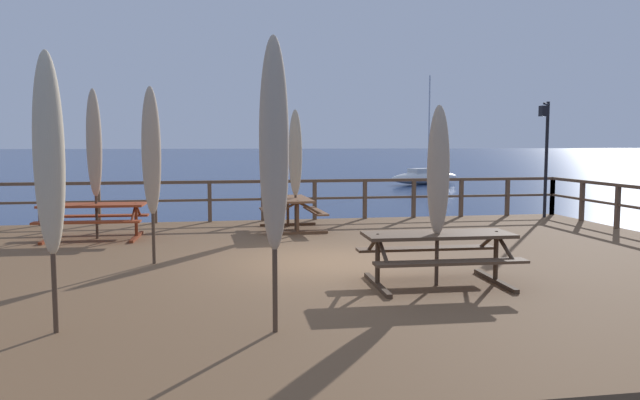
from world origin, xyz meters
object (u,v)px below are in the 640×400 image
(patio_umbrella_short_back, at_px, (94,144))
(lamp_post_hooked, at_px, (545,141))
(picnic_table_back_left, at_px, (93,213))
(patio_umbrella_short_front, at_px, (151,152))
(picnic_table_front_right, at_px, (438,247))
(patio_umbrella_tall_back_right, at_px, (295,154))
(picnic_table_mid_left, at_px, (292,207))
(sailboat_distant, at_px, (425,177))
(patio_umbrella_short_mid, at_px, (49,155))
(patio_umbrella_tall_mid_right, at_px, (438,172))
(patio_umbrella_tall_front, at_px, (274,146))

(patio_umbrella_short_back, relative_size, lamp_post_hooked, 1.01)
(picnic_table_back_left, bearing_deg, patio_umbrella_short_front, -62.62)
(picnic_table_front_right, bearing_deg, lamp_post_hooked, 51.03)
(patio_umbrella_short_back, distance_m, patio_umbrella_tall_back_right, 4.48)
(picnic_table_mid_left, height_order, sailboat_distant, sailboat_distant)
(picnic_table_mid_left, distance_m, patio_umbrella_short_mid, 8.35)
(patio_umbrella_short_mid, height_order, sailboat_distant, sailboat_distant)
(patio_umbrella_short_front, bearing_deg, sailboat_distant, 62.94)
(patio_umbrella_short_mid, height_order, lamp_post_hooked, lamp_post_hooked)
(picnic_table_front_right, xyz_separation_m, patio_umbrella_tall_mid_right, (-0.03, -0.04, 1.10))
(patio_umbrella_short_front, height_order, sailboat_distant, sailboat_distant)
(patio_umbrella_short_front, bearing_deg, patio_umbrella_short_mid, -100.32)
(patio_umbrella_tall_front, xyz_separation_m, patio_umbrella_short_front, (-1.69, 4.13, -0.12))
(picnic_table_back_left, xyz_separation_m, lamp_post_hooked, (11.54, 1.80, 1.55))
(patio_umbrella_short_back, distance_m, patio_umbrella_short_front, 3.41)
(patio_umbrella_short_back, bearing_deg, patio_umbrella_short_front, -64.06)
(sailboat_distant, bearing_deg, patio_umbrella_tall_mid_right, -109.24)
(patio_umbrella_short_mid, xyz_separation_m, sailboat_distant, (16.58, 34.89, -2.31))
(patio_umbrella_tall_mid_right, height_order, patio_umbrella_short_front, patio_umbrella_short_front)
(picnic_table_back_left, bearing_deg, sailboat_distant, 58.20)
(patio_umbrella_short_back, relative_size, patio_umbrella_tall_front, 1.01)
(patio_umbrella_short_mid, bearing_deg, picnic_table_front_right, 16.36)
(picnic_table_back_left, xyz_separation_m, patio_umbrella_tall_mid_right, (5.76, -5.34, 1.10))
(patio_umbrella_tall_front, bearing_deg, patio_umbrella_short_back, 113.82)
(lamp_post_hooked, bearing_deg, patio_umbrella_short_back, -171.42)
(patio_umbrella_tall_mid_right, relative_size, patio_umbrella_short_back, 0.81)
(patio_umbrella_short_mid, bearing_deg, sailboat_distant, 64.58)
(picnic_table_back_left, bearing_deg, patio_umbrella_tall_mid_right, -42.84)
(picnic_table_mid_left, relative_size, sailboat_distant, 0.24)
(patio_umbrella_tall_back_right, relative_size, patio_umbrella_tall_front, 0.89)
(patio_umbrella_tall_back_right, xyz_separation_m, sailboat_distant, (12.96, 27.42, -2.19))
(picnic_table_back_left, height_order, patio_umbrella_short_mid, patio_umbrella_short_mid)
(picnic_table_back_left, distance_m, patio_umbrella_short_back, 1.49)
(picnic_table_back_left, bearing_deg, patio_umbrella_tall_back_right, 9.12)
(patio_umbrella_tall_mid_right, bearing_deg, patio_umbrella_short_back, 136.48)
(picnic_table_mid_left, height_order, patio_umbrella_short_mid, patio_umbrella_short_mid)
(patio_umbrella_short_mid, bearing_deg, picnic_table_mid_left, 64.49)
(picnic_table_mid_left, bearing_deg, sailboat_distant, 64.60)
(patio_umbrella_tall_front, bearing_deg, picnic_table_mid_left, 81.44)
(picnic_table_front_right, relative_size, sailboat_distant, 0.28)
(picnic_table_back_left, distance_m, patio_umbrella_tall_back_right, 4.72)
(patio_umbrella_short_back, height_order, patio_umbrella_short_mid, patio_umbrella_short_back)
(picnic_table_mid_left, xyz_separation_m, patio_umbrella_short_mid, (-3.55, -7.43, 1.38))
(patio_umbrella_short_back, xyz_separation_m, sailboat_distant, (17.39, 28.07, -2.42))
(picnic_table_back_left, xyz_separation_m, patio_umbrella_short_front, (1.55, -2.99, 1.36))
(picnic_table_front_right, bearing_deg, patio_umbrella_tall_mid_right, -123.90)
(picnic_table_mid_left, relative_size, patio_umbrella_tall_back_right, 0.65)
(patio_umbrella_short_front, distance_m, patio_umbrella_short_mid, 3.82)
(patio_umbrella_short_back, relative_size, sailboat_distant, 0.42)
(picnic_table_mid_left, bearing_deg, lamp_post_hooked, 8.91)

